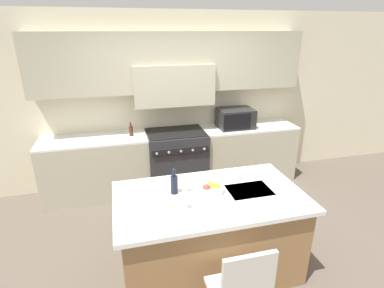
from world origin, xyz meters
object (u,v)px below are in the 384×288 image
at_px(range_stove, 176,160).
at_px(microwave, 235,118).
at_px(wine_glass_near, 186,195).
at_px(wine_bottle, 174,184).
at_px(fruit_bowl, 211,189).
at_px(oil_bottle_on_counter, 131,131).
at_px(wine_glass_far, 186,179).

relative_size(range_stove, microwave, 1.70).
relative_size(range_stove, wine_glass_near, 4.51).
xyz_separation_m(wine_bottle, fruit_bowl, (0.37, -0.06, -0.07)).
distance_m(range_stove, wine_bottle, 1.83).
relative_size(wine_glass_near, oil_bottle_on_counter, 1.01).
xyz_separation_m(range_stove, wine_bottle, (-0.37, -1.71, 0.52)).
xyz_separation_m(wine_glass_near, fruit_bowl, (0.31, 0.23, -0.11)).
height_order(range_stove, wine_glass_far, wine_glass_far).
bearing_deg(wine_glass_near, microwave, 57.48).
height_order(microwave, oil_bottle_on_counter, microwave).
bearing_deg(microwave, oil_bottle_on_counter, -179.99).
distance_m(microwave, wine_glass_near, 2.40).
xyz_separation_m(microwave, wine_glass_far, (-1.23, -1.74, -0.05)).
distance_m(wine_glass_near, fruit_bowl, 0.40).
relative_size(microwave, wine_bottle, 2.10).
distance_m(microwave, wine_bottle, 2.20).
distance_m(wine_glass_near, oil_bottle_on_counter, 2.06).
height_order(wine_glass_near, fruit_bowl, wine_glass_near).
relative_size(wine_bottle, wine_glass_near, 1.27).
height_order(microwave, wine_bottle, microwave).
bearing_deg(wine_glass_far, oil_bottle_on_counter, 103.78).
distance_m(wine_glass_far, oil_bottle_on_counter, 1.79).
bearing_deg(wine_glass_near, fruit_bowl, 36.33).
bearing_deg(oil_bottle_on_counter, wine_bottle, -79.91).
xyz_separation_m(range_stove, oil_bottle_on_counter, (-0.67, 0.02, 0.54)).
xyz_separation_m(range_stove, wine_glass_far, (-0.25, -1.72, 0.56)).
height_order(wine_glass_near, oil_bottle_on_counter, oil_bottle_on_counter).
height_order(wine_bottle, oil_bottle_on_counter, wine_bottle).
bearing_deg(range_stove, microwave, 1.09).
height_order(microwave, fruit_bowl, microwave).
distance_m(wine_bottle, oil_bottle_on_counter, 1.76).
relative_size(microwave, wine_glass_near, 2.66).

